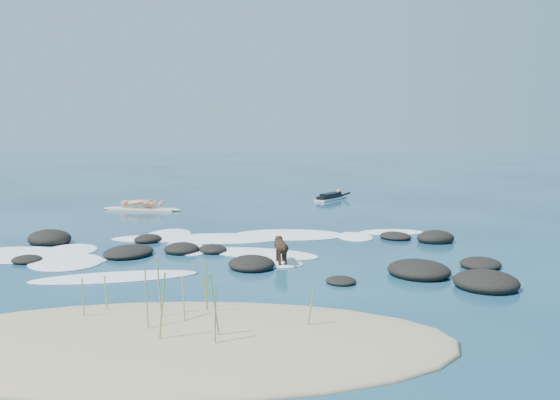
{
  "coord_description": "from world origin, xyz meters",
  "views": [
    {
      "loc": [
        1.57,
        -17.6,
        3.31
      ],
      "look_at": [
        1.79,
        4.0,
        0.9
      ],
      "focal_mm": 40.0,
      "sensor_mm": 36.0,
      "label": 1
    }
  ],
  "objects": [
    {
      "name": "dog",
      "position": [
        1.75,
        -2.45,
        0.47
      ],
      "size": [
        0.38,
        1.11,
        0.7
      ],
      "rotation": [
        0.0,
        0.0,
        1.72
      ],
      "color": "black",
      "rests_on": "ground"
    },
    {
      "name": "paddling_surfer_rig",
      "position": [
        4.33,
        12.11,
        0.16
      ],
      "size": [
        1.87,
        2.46,
        0.46
      ],
      "rotation": [
        0.0,
        0.0,
        1.01
      ],
      "color": "silver",
      "rests_on": "ground"
    },
    {
      "name": "standing_surfer_rig",
      "position": [
        -3.92,
        8.23,
        0.76
      ],
      "size": [
        3.38,
        1.1,
        1.93
      ],
      "rotation": [
        0.0,
        0.0,
        -0.19
      ],
      "color": "beige",
      "rests_on": "ground"
    },
    {
      "name": "breaking_foam",
      "position": [
        -1.21,
        -0.07,
        0.01
      ],
      "size": [
        13.58,
        7.99,
        0.12
      ],
      "color": "white",
      "rests_on": "ground"
    },
    {
      "name": "dune_grass",
      "position": [
        0.11,
        -8.03,
        0.62
      ],
      "size": [
        3.79,
        2.07,
        1.18
      ],
      "color": "olive",
      "rests_on": "ground"
    },
    {
      "name": "sand_dune",
      "position": [
        0.0,
        -8.2,
        0.0
      ],
      "size": [
        9.0,
        4.4,
        0.6
      ],
      "primitive_type": "ellipsoid",
      "color": "#9E8966",
      "rests_on": "ground"
    },
    {
      "name": "reef_rocks",
      "position": [
        1.52,
        -1.9,
        0.1
      ],
      "size": [
        13.68,
        7.55,
        0.55
      ],
      "color": "black",
      "rests_on": "ground"
    },
    {
      "name": "ground",
      "position": [
        0.0,
        0.0,
        0.0
      ],
      "size": [
        160.0,
        160.0,
        0.0
      ],
      "primitive_type": "plane",
      "color": "#0A2642",
      "rests_on": "ground"
    }
  ]
}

